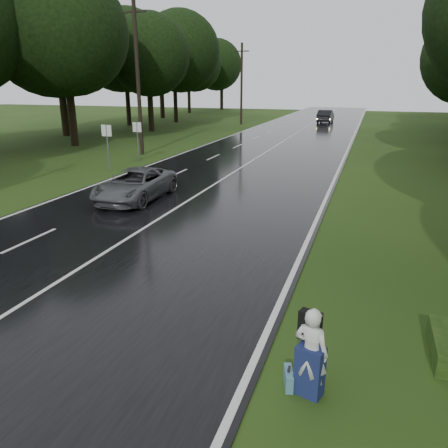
# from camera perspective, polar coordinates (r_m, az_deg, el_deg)

# --- Properties ---
(ground) EXTENTS (160.00, 160.00, 0.00)m
(ground) POSITION_cam_1_polar(r_m,az_deg,el_deg) (12.65, -19.93, -6.65)
(ground) COLOR #284313
(ground) RESTS_ON ground
(road) EXTENTS (12.00, 140.00, 0.04)m
(road) POSITION_cam_1_polar(r_m,az_deg,el_deg) (30.23, 3.99, 8.41)
(road) COLOR black
(road) RESTS_ON ground
(lane_center) EXTENTS (0.12, 140.00, 0.01)m
(lane_center) POSITION_cam_1_polar(r_m,az_deg,el_deg) (30.23, 3.99, 8.46)
(lane_center) COLOR silver
(lane_center) RESTS_ON road
(grey_car) EXTENTS (2.37, 4.95, 1.36)m
(grey_car) POSITION_cam_1_polar(r_m,az_deg,el_deg) (19.90, -11.55, 5.10)
(grey_car) COLOR #515356
(grey_car) RESTS_ON road
(far_car) EXTENTS (1.82, 4.96, 1.62)m
(far_car) POSITION_cam_1_polar(r_m,az_deg,el_deg) (60.63, 13.17, 13.60)
(far_car) COLOR black
(far_car) RESTS_ON road
(hitchhiker) EXTENTS (0.68, 0.65, 1.62)m
(hitchhiker) POSITION_cam_1_polar(r_m,az_deg,el_deg) (7.66, 11.29, -16.49)
(hitchhiker) COLOR silver
(hitchhiker) RESTS_ON ground
(suitcase) EXTENTS (0.25, 0.47, 0.32)m
(suitcase) POSITION_cam_1_polar(r_m,az_deg,el_deg) (8.09, 8.44, -19.38)
(suitcase) COLOR teal
(suitcase) RESTS_ON ground
(utility_pole_mid) EXTENTS (1.80, 0.28, 10.66)m
(utility_pole_mid) POSITION_cam_1_polar(r_m,az_deg,el_deg) (33.15, -10.66, 8.96)
(utility_pole_mid) COLOR black
(utility_pole_mid) RESTS_ON ground
(utility_pole_far) EXTENTS (1.80, 0.28, 9.68)m
(utility_pole_far) POSITION_cam_1_polar(r_m,az_deg,el_deg) (56.99, 2.25, 12.93)
(utility_pole_far) COLOR black
(utility_pole_far) RESTS_ON ground
(road_sign_a) EXTENTS (0.65, 0.10, 2.73)m
(road_sign_a) POSITION_cam_1_polar(r_m,az_deg,el_deg) (27.11, -14.75, 6.70)
(road_sign_a) COLOR white
(road_sign_a) RESTS_ON ground
(road_sign_b) EXTENTS (0.62, 0.10, 2.59)m
(road_sign_b) POSITION_cam_1_polar(r_m,az_deg,el_deg) (30.09, -11.08, 8.04)
(road_sign_b) COLOR white
(road_sign_b) RESTS_ON ground
(tree_left_d) EXTENTS (9.87, 9.87, 15.42)m
(tree_left_d) POSITION_cam_1_polar(r_m,az_deg,el_deg) (39.40, -18.92, 9.71)
(tree_left_d) COLOR black
(tree_left_d) RESTS_ON ground
(tree_left_e) EXTENTS (8.91, 8.91, 13.92)m
(tree_left_e) POSITION_cam_1_polar(r_m,az_deg,el_deg) (49.33, -9.45, 11.92)
(tree_left_e) COLOR black
(tree_left_e) RESTS_ON ground
(tree_left_f) EXTENTS (9.72, 9.72, 15.18)m
(tree_left_f) POSITION_cam_1_polar(r_m,az_deg,el_deg) (60.59, -6.30, 13.14)
(tree_left_f) COLOR black
(tree_left_f) RESTS_ON ground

